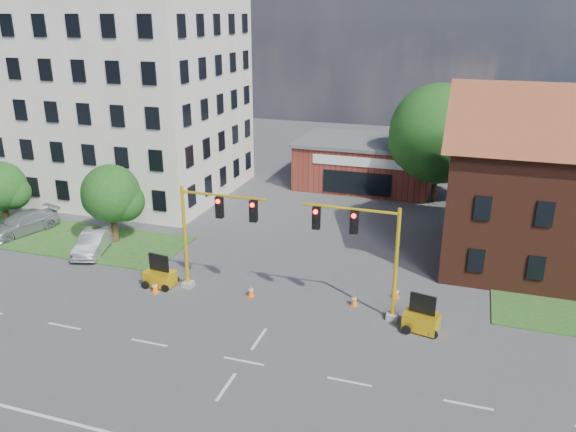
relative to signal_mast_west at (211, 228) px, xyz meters
The scene contains 19 objects.
ground 8.38m from the signal_mast_west, 54.01° to the right, with size 120.00×120.00×0.00m, color #47474A.
grass_verge_nw 16.61m from the signal_mast_west, 165.65° to the left, with size 22.00×6.00×0.08m, color #21481B.
lane_markings 10.73m from the signal_mast_west, 64.17° to the right, with size 60.00×36.00×0.01m, color silver, non-canonical shape.
office_block 23.21m from the signal_mast_west, 134.52° to the left, with size 18.40×15.40×20.60m.
brick_shop 24.44m from the signal_mast_west, 79.71° to the left, with size 12.40×8.40×4.30m.
tree_large 23.97m from the signal_mast_west, 61.85° to the left, with size 8.70×8.29×10.00m.
tree_nw_front 10.50m from the signal_mast_west, 154.13° to the left, with size 4.19×3.99×5.63m.
tree_nw_rear 20.13m from the signal_mast_west, 165.37° to the left, with size 3.89×3.70×4.93m.
signal_mast_west is the anchor object (origin of this frame).
signal_mast_east 8.71m from the signal_mast_west, ahead, with size 5.30×0.60×6.20m.
trailer_west 4.66m from the signal_mast_west, behind, with size 1.81×1.31×1.93m.
trailer_east 12.36m from the signal_mast_west, ahead, with size 1.89×1.45×1.94m.
cone_a 4.91m from the signal_mast_west, 157.62° to the right, with size 0.40×0.40×0.70m.
cone_b 4.27m from the signal_mast_west, ahead, with size 0.40×0.40×0.70m.
cone_c 8.92m from the signal_mast_west, ahead, with size 0.40×0.40×0.70m.
cone_d 11.10m from the signal_mast_west, 12.89° to the left, with size 0.40×0.40×0.70m.
pickup_white 17.85m from the signal_mast_west, 27.25° to the left, with size 2.74×5.94×1.65m, color silver.
sedan_silver_front 10.83m from the signal_mast_west, 165.52° to the left, with size 1.57×4.51×1.48m, color #ABAFB3.
sedan_silver_rear 17.89m from the signal_mast_west, 167.05° to the left, with size 2.16×5.30×1.54m, color #ABAFB3.
Camera 1 is at (8.84, -20.46, 15.20)m, focal length 35.00 mm.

